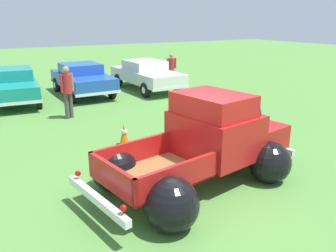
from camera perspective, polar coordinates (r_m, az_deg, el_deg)
ground_plane at (r=7.44m, az=4.04°, el=-9.75°), size 80.00×80.00×0.00m
vintage_pickup_truck at (r=7.39m, az=6.36°, el=-3.60°), size 4.86×3.33×1.96m
show_car_1 at (r=15.77m, az=-24.49°, el=6.36°), size 2.33×4.65×1.43m
show_car_2 at (r=16.43m, az=-14.14°, el=7.78°), size 1.99×4.39×1.43m
show_car_3 at (r=17.14m, az=-3.66°, el=8.66°), size 2.06×4.69×1.43m
spectator_0 at (r=12.50m, az=-16.45°, el=5.98°), size 0.53×0.44×1.84m
spectator_2 at (r=18.89m, az=0.57°, el=9.87°), size 0.50×0.47×1.60m
lane_cone_0 at (r=10.47m, az=6.11°, el=0.21°), size 0.36×0.36×0.63m
lane_cone_1 at (r=9.58m, az=-7.31°, el=-1.49°), size 0.36×0.36×0.63m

